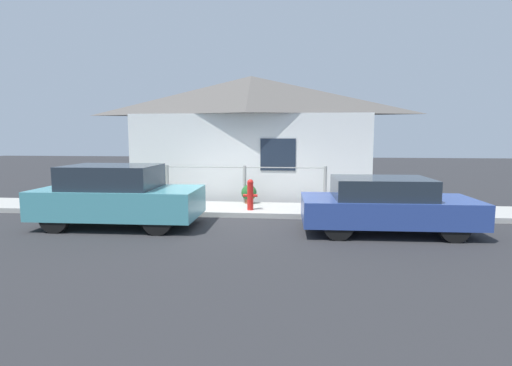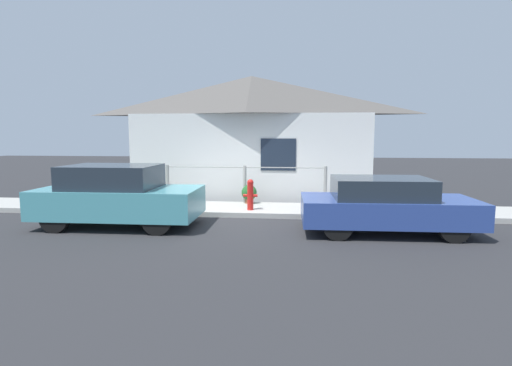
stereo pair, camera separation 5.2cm
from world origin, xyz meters
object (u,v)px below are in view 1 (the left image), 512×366
object	(u,v)px
car_right	(386,205)
potted_plant_near_hydrant	(249,193)
potted_plant_by_fence	(146,189)
car_left	(118,196)
fire_hydrant	(250,194)

from	to	relation	value
car_right	potted_plant_near_hydrant	xyz separation A→B (m)	(-3.40, 2.74, -0.19)
potted_plant_near_hydrant	potted_plant_by_fence	xyz separation A→B (m)	(-3.11, -0.20, 0.11)
car_left	potted_plant_by_fence	bearing A→B (deg)	95.63
car_left	car_right	xyz separation A→B (m)	(6.21, -0.00, -0.10)
car_left	fire_hydrant	size ratio (longest dim) A/B	4.53
car_right	potted_plant_by_fence	xyz separation A→B (m)	(-6.51, 2.54, -0.07)
car_right	potted_plant_near_hydrant	distance (m)	4.37
car_right	potted_plant_by_fence	distance (m)	6.99
fire_hydrant	potted_plant_near_hydrant	world-z (taller)	fire_hydrant
car_right	potted_plant_near_hydrant	size ratio (longest dim) A/B	6.81
car_right	fire_hydrant	bearing A→B (deg)	150.68
car_left	potted_plant_near_hydrant	world-z (taller)	car_left
car_left	potted_plant_by_fence	distance (m)	2.56
fire_hydrant	potted_plant_by_fence	world-z (taller)	fire_hydrant
car_left	potted_plant_by_fence	xyz separation A→B (m)	(-0.30, 2.54, -0.18)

